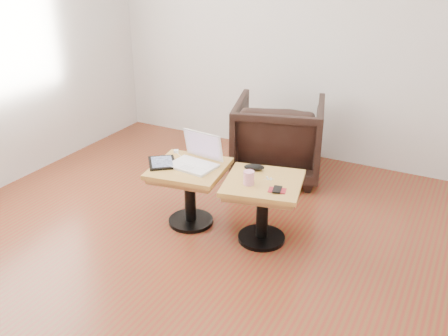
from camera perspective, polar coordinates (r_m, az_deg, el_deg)
The scene contains 11 objects.
room_shell at distance 2.86m, azimuth -2.57°, elevation 10.79°, with size 4.52×4.52×2.71m.
side_table_left at distance 3.80m, azimuth -3.96°, elevation -1.48°, with size 0.61×0.61×0.49m.
side_table_right at distance 3.58m, azimuth 4.47°, elevation -3.21°, with size 0.64×0.64×0.49m.
laptop at distance 3.75m, azimuth -3.21°, elevation 1.05°, with size 0.37×0.32×0.24m.
tablet at distance 3.81m, azimuth -7.10°, elevation 0.62°, with size 0.31×0.32×0.02m.
charging_adapter at distance 4.00m, azimuth -5.50°, elevation 1.91°, with size 0.04×0.04×0.02m, color white.
glasses_case at distance 3.67m, azimuth 3.47°, elevation 0.09°, with size 0.15×0.07×0.05m, color black.
striped_cup at distance 3.45m, azimuth 2.86°, elevation -1.12°, with size 0.08×0.08×0.10m, color #E24583.
earbuds_tangle at distance 3.55m, azimuth 5.17°, elevation -1.20°, with size 0.07×0.04×0.01m.
phone_on_sleeve at distance 3.40m, azimuth 6.10°, elevation -2.50°, with size 0.13×0.11×0.01m.
armchair at distance 4.65m, azimuth 6.25°, elevation 3.45°, with size 0.78×0.81×0.73m, color black.
Camera 1 is at (1.41, -2.39, 2.03)m, focal length 40.00 mm.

